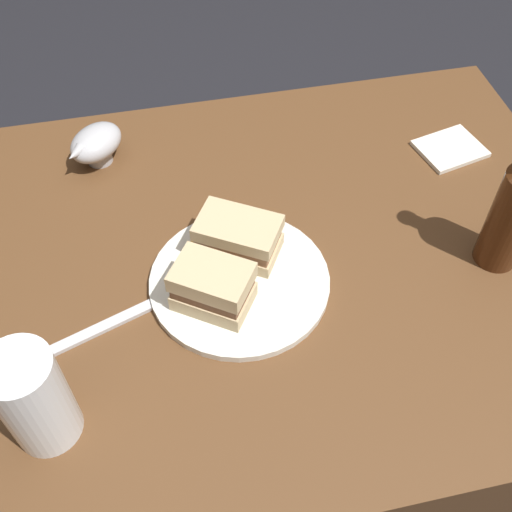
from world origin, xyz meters
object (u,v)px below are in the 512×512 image
Objects in this scene: gravy_boat at (95,143)px; sandwich_half_left at (238,237)px; pint_glass at (36,403)px; napkin at (450,149)px; sandwich_half_right at (213,287)px; plate at (240,281)px; fork at (101,328)px.

sandwich_half_left is at bearing -52.98° from gravy_boat.
pint_glass is 0.80m from napkin.
sandwich_half_right reaches higher than sandwich_half_left.
plate is 0.33m from pint_glass.
napkin is 0.68m from fork.
gravy_boat is 0.36m from fork.
sandwich_half_left is at bearing 58.59° from sandwich_half_right.
gravy_boat is at bearing 170.47° from napkin.
pint_glass is at bearing -137.22° from fork.
fork is (-0.63, -0.25, -0.00)m from napkin.
fork is (-0.16, -0.01, -0.04)m from sandwich_half_right.
pint_glass reaches higher than sandwich_half_right.
plate is 2.41× the size of napkin.
napkin is at bearing -9.53° from gravy_boat.
gravy_boat is 1.12× the size of napkin.
sandwich_half_right is 0.17m from fork.
fork is at bearing -92.69° from gravy_boat.
sandwich_half_left is 0.36m from pint_glass.
fork is at bearing -169.48° from plate.
pint_glass is 1.40× the size of napkin.
napkin is (0.61, -0.10, -0.04)m from gravy_boat.
plate is at bearing -8.71° from fork.
pint_glass reaches higher than sandwich_half_left.
fork is (-0.20, -0.04, -0.00)m from plate.
sandwich_half_left is (0.01, 0.05, 0.04)m from plate.
napkin reaches higher than fork.
gravy_boat reaches higher than napkin.
napkin is at bearing 26.63° from plate.
plate is 1.87× the size of sandwich_half_left.
pint_glass is (-0.23, -0.14, 0.02)m from sandwich_half_right.
gravy_boat is (-0.19, 0.32, 0.03)m from plate.
napkin is (0.70, 0.38, -0.06)m from pint_glass.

